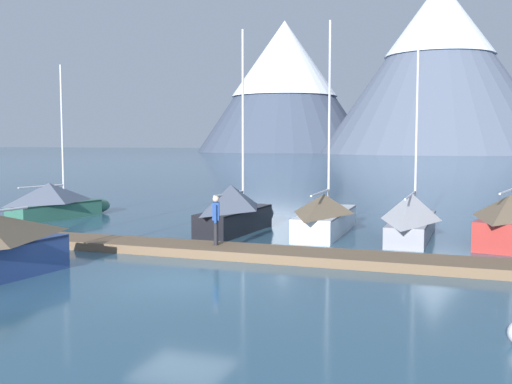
# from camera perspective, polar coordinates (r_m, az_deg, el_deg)

# --- Properties ---
(ground_plane) EXTENTS (700.00, 700.00, 0.00)m
(ground_plane) POSITION_cam_1_polar(r_m,az_deg,el_deg) (16.89, -6.90, -8.37)
(ground_plane) COLOR #335B75
(mountain_west_summit) EXTENTS (67.99, 67.99, 50.72)m
(mountain_west_summit) POSITION_cam_1_polar(r_m,az_deg,el_deg) (240.33, 2.69, 10.30)
(mountain_west_summit) COLOR #424C60
(mountain_west_summit) RESTS_ON ground
(mountain_central_massif) EXTENTS (78.87, 78.87, 57.31)m
(mountain_central_massif) POSITION_cam_1_polar(r_m,az_deg,el_deg) (215.85, 16.84, 11.49)
(mountain_central_massif) COLOR slate
(mountain_central_massif) RESTS_ON ground
(dock) EXTENTS (27.03, 2.06, 0.30)m
(dock) POSITION_cam_1_polar(r_m,az_deg,el_deg) (20.45, -1.89, -5.62)
(dock) COLOR brown
(dock) RESTS_ON ground
(sailboat_nearest_berth) EXTENTS (2.74, 6.03, 7.66)m
(sailboat_nearest_berth) POSITION_cam_1_polar(r_m,az_deg,el_deg) (31.96, -18.18, -0.84)
(sailboat_nearest_berth) COLOR #336B56
(sailboat_nearest_berth) RESTS_ON ground
(sailboat_mid_dock_starboard) EXTENTS (1.85, 6.22, 8.58)m
(sailboat_mid_dock_starboard) POSITION_cam_1_polar(r_m,az_deg,el_deg) (25.65, -1.87, -1.64)
(sailboat_mid_dock_starboard) COLOR black
(sailboat_mid_dock_starboard) RESTS_ON ground
(sailboat_far_berth) EXTENTS (1.93, 7.10, 8.85)m
(sailboat_far_berth) POSITION_cam_1_polar(r_m,az_deg,el_deg) (25.63, 6.67, -2.03)
(sailboat_far_berth) COLOR white
(sailboat_far_berth) RESTS_ON ground
(sailboat_outer_slip) EXTENTS (1.69, 7.38, 7.83)m
(sailboat_outer_slip) POSITION_cam_1_polar(r_m,az_deg,el_deg) (25.03, 14.48, -2.19)
(sailboat_outer_slip) COLOR #93939E
(sailboat_outer_slip) RESTS_ON ground
(sailboat_end_of_dock) EXTENTS (3.02, 6.79, 9.46)m
(sailboat_end_of_dock) POSITION_cam_1_polar(r_m,az_deg,el_deg) (24.99, 22.95, -2.36)
(sailboat_end_of_dock) COLOR #B2332D
(sailboat_end_of_dock) RESTS_ON ground
(person_on_dock) EXTENTS (0.33, 0.56, 1.69)m
(person_on_dock) POSITION_cam_1_polar(r_m,az_deg,el_deg) (20.78, -3.79, -2.35)
(person_on_dock) COLOR #232328
(person_on_dock) RESTS_ON dock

